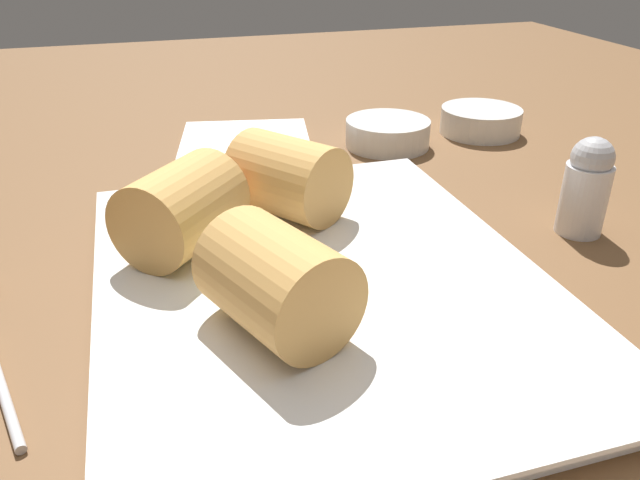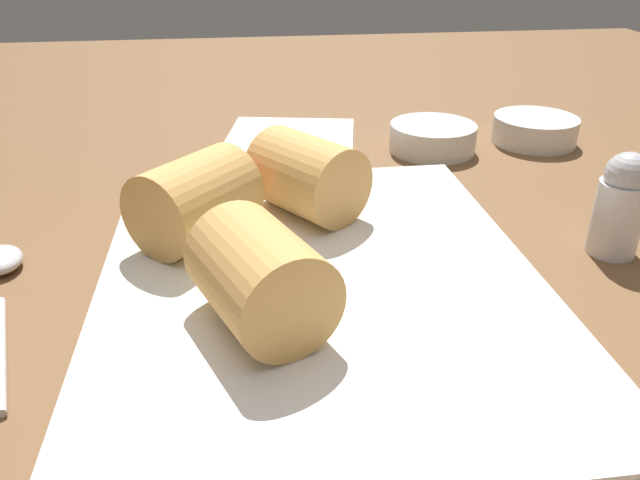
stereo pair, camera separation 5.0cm
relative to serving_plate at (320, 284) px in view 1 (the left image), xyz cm
name	(u,v)px [view 1 (the left image)]	position (x,y,z in cm)	size (l,w,h in cm)	color
table_surface	(376,319)	(2.06, 2.83, -1.76)	(180.00, 140.00, 2.00)	brown
serving_plate	(320,284)	(0.00, 0.00, 0.00)	(32.65, 25.62, 1.50)	white
roll_front_left	(186,206)	(-5.72, -6.94, 3.50)	(9.05, 8.90, 5.52)	#DBA356
roll_front_right	(272,278)	(4.19, -3.77, 3.50)	(8.77, 7.87, 5.52)	#DBA356
roll_back_left	(282,176)	(-8.88, -0.05, 3.50)	(9.07, 8.70, 5.52)	#DBA356
dipping_bowl_near	(388,132)	(-23.81, 14.03, 0.67)	(8.17, 8.17, 2.63)	silver
dipping_bowl_far	(481,120)	(-24.81, 24.74, 0.67)	(8.17, 8.17, 2.63)	silver
napkin	(245,146)	(-27.09, 0.58, -0.46)	(16.80, 15.05, 0.60)	white
salt_shaker	(586,187)	(-2.67, 20.11, 2.74)	(3.21, 3.21, 7.06)	silver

